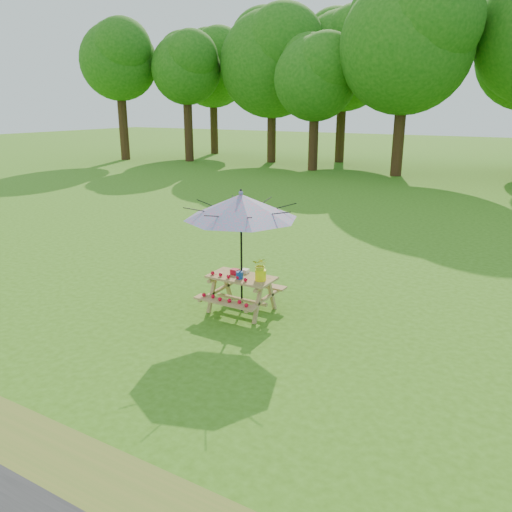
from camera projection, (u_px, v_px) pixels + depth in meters
The scene contains 6 objects.
ground at pixel (377, 408), 6.24m from camera, with size 120.00×120.00×0.00m, color #3B6F15.
picnic_table at pixel (242, 294), 9.08m from camera, with size 1.20×1.32×0.67m.
patio_umbrella at pixel (241, 207), 8.61m from camera, with size 2.13×2.13×2.25m.
produce_bins at pixel (239, 273), 9.00m from camera, with size 0.33×0.45×0.13m.
tomatoes_row at pixel (229, 276), 8.89m from camera, with size 0.77×0.13×0.07m, color red, non-canonical shape.
flower_bucket at pixel (261, 268), 8.71m from camera, with size 0.30×0.27×0.43m.
Camera 1 is at (1.39, -5.45, 3.64)m, focal length 35.00 mm.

